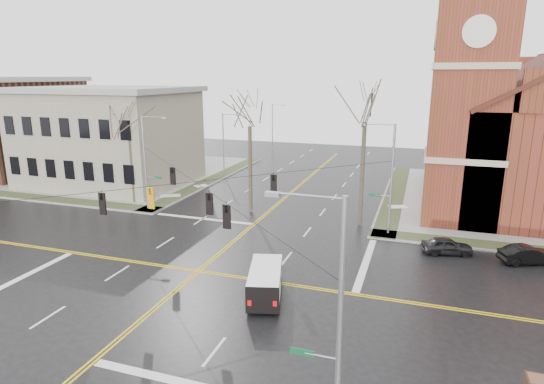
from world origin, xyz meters
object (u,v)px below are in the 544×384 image
(parked_car_a, at_px, (447,246))
(signal_pole_nw, at_px, (146,160))
(streetlight_north_a, at_px, (224,142))
(tree_nw_far, at_px, (129,130))
(signal_pole_ne, at_px, (390,176))
(streetlight_north_b, at_px, (273,126))
(tree_ne, at_px, (365,115))
(tree_nw_near, at_px, (250,120))
(parked_car_b, at_px, (528,255))
(signal_pole_se, at_px, (335,315))
(cargo_van, at_px, (266,279))

(parked_car_a, bearing_deg, signal_pole_nw, 71.47)
(streetlight_north_a, relative_size, tree_nw_far, 0.77)
(signal_pole_ne, relative_size, parked_car_a, 2.48)
(signal_pole_nw, bearing_deg, streetlight_north_b, 88.95)
(signal_pole_nw, xyz_separation_m, tree_ne, (20.23, 1.92, 4.64))
(tree_nw_near, height_order, tree_ne, tree_ne)
(signal_pole_ne, relative_size, parked_car_b, 2.32)
(signal_pole_ne, relative_size, streetlight_north_b, 1.12)
(signal_pole_se, xyz_separation_m, tree_nw_far, (-25.46, 24.60, 2.59))
(cargo_van, bearing_deg, signal_pole_ne, 51.01)
(signal_pole_nw, height_order, parked_car_a, signal_pole_nw)
(signal_pole_ne, distance_m, signal_pole_nw, 22.64)
(tree_nw_near, bearing_deg, parked_car_b, -13.64)
(streetlight_north_a, height_order, streetlight_north_b, same)
(signal_pole_ne, relative_size, tree_nw_near, 0.74)
(parked_car_b, height_order, tree_nw_near, tree_nw_near)
(signal_pole_nw, bearing_deg, signal_pole_ne, 0.00)
(signal_pole_se, distance_m, tree_nw_far, 35.50)
(signal_pole_nw, xyz_separation_m, cargo_van, (16.77, -13.39, -3.88))
(signal_pole_nw, height_order, tree_nw_far, tree_nw_far)
(tree_nw_far, bearing_deg, signal_pole_nw, -29.54)
(streetlight_north_a, xyz_separation_m, tree_nw_far, (-3.49, -14.90, 3.07))
(streetlight_north_a, xyz_separation_m, parked_car_b, (31.89, -19.45, -3.83))
(signal_pole_nw, distance_m, streetlight_north_a, 16.52)
(streetlight_north_b, xyz_separation_m, parked_car_a, (26.58, -39.36, -3.85))
(tree_nw_far, bearing_deg, cargo_van, -37.41)
(streetlight_north_a, distance_m, parked_car_b, 37.55)
(tree_nw_near, bearing_deg, streetlight_north_a, 122.86)
(tree_nw_near, relative_size, tree_ne, 0.91)
(parked_car_a, xyz_separation_m, parked_car_b, (5.31, -0.09, 0.02))
(parked_car_b, distance_m, tree_nw_near, 24.95)
(signal_pole_nw, distance_m, tree_ne, 20.84)
(parked_car_b, height_order, tree_nw_far, tree_nw_far)
(cargo_van, bearing_deg, parked_car_a, 29.82)
(tree_nw_far, height_order, tree_ne, tree_ne)
(signal_pole_ne, height_order, tree_nw_far, tree_nw_far)
(signal_pole_se, relative_size, tree_ne, 0.68)
(streetlight_north_a, height_order, tree_nw_far, tree_nw_far)
(signal_pole_ne, xyz_separation_m, parked_car_a, (4.61, -2.86, -4.33))
(signal_pole_nw, distance_m, signal_pole_se, 32.28)
(signal_pole_nw, bearing_deg, cargo_van, -38.60)
(signal_pole_nw, height_order, signal_pole_se, same)
(streetlight_north_a, distance_m, streetlight_north_b, 20.00)
(signal_pole_se, relative_size, tree_nw_far, 0.87)
(signal_pole_ne, relative_size, streetlight_north_a, 1.12)
(signal_pole_nw, bearing_deg, parked_car_b, -5.18)
(signal_pole_nw, bearing_deg, tree_ne, 5.42)
(tree_nw_near, bearing_deg, cargo_van, -65.98)
(signal_pole_se, xyz_separation_m, streetlight_north_a, (-21.97, 39.50, -0.48))
(signal_pole_se, bearing_deg, signal_pole_nw, 134.55)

